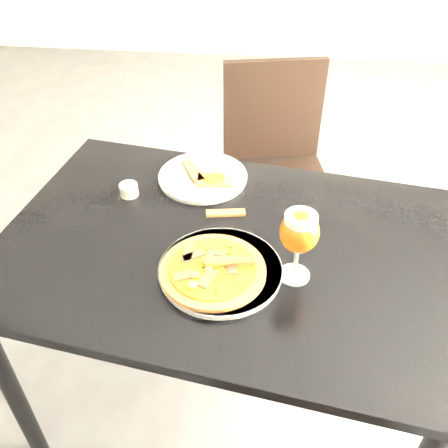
# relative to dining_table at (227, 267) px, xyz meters

# --- Properties ---
(ground) EXTENTS (6.00, 6.00, 0.00)m
(ground) POSITION_rel_dining_table_xyz_m (0.07, 0.25, -0.66)
(ground) COLOR #4C4B4E
(ground) RESTS_ON ground
(dining_table) EXTENTS (1.31, 0.98, 0.75)m
(dining_table) POSITION_rel_dining_table_xyz_m (0.00, 0.00, 0.00)
(dining_table) COLOR black
(dining_table) RESTS_ON ground
(chair_far) EXTENTS (0.49, 0.49, 0.91)m
(chair_far) POSITION_rel_dining_table_xyz_m (0.13, 0.74, -0.16)
(chair_far) COLOR black
(chair_far) RESTS_ON ground
(plate_main) EXTENTS (0.34, 0.34, 0.02)m
(plate_main) POSITION_rel_dining_table_xyz_m (-0.01, -0.11, 0.10)
(plate_main) COLOR white
(plate_main) RESTS_ON dining_table
(pizza) EXTENTS (0.26, 0.26, 0.03)m
(pizza) POSITION_rel_dining_table_xyz_m (-0.02, -0.13, 0.11)
(pizza) COLOR #984F24
(pizza) RESTS_ON plate_main
(plate_second) EXTENTS (0.36, 0.36, 0.01)m
(plate_second) POSITION_rel_dining_table_xyz_m (-0.10, 0.29, 0.10)
(plate_second) COLOR white
(plate_second) RESTS_ON dining_table
(crust_scraps) EXTENTS (0.17, 0.14, 0.01)m
(crust_scraps) POSITION_rel_dining_table_xyz_m (-0.09, 0.27, 0.11)
(crust_scraps) COLOR #984F24
(crust_scraps) RESTS_ON plate_second
(loose_crust) EXTENTS (0.11, 0.04, 0.01)m
(loose_crust) POSITION_rel_dining_table_xyz_m (-0.01, 0.12, 0.09)
(loose_crust) COLOR #984F24
(loose_crust) RESTS_ON dining_table
(sauce_cup) EXTENTS (0.05, 0.05, 0.04)m
(sauce_cup) POSITION_rel_dining_table_xyz_m (-0.31, 0.18, 0.11)
(sauce_cup) COLOR silver
(sauce_cup) RESTS_ON dining_table
(beer_glass) EXTENTS (0.09, 0.09, 0.19)m
(beer_glass) POSITION_rel_dining_table_xyz_m (0.17, -0.10, 0.23)
(beer_glass) COLOR #B1B7BA
(beer_glass) RESTS_ON dining_table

